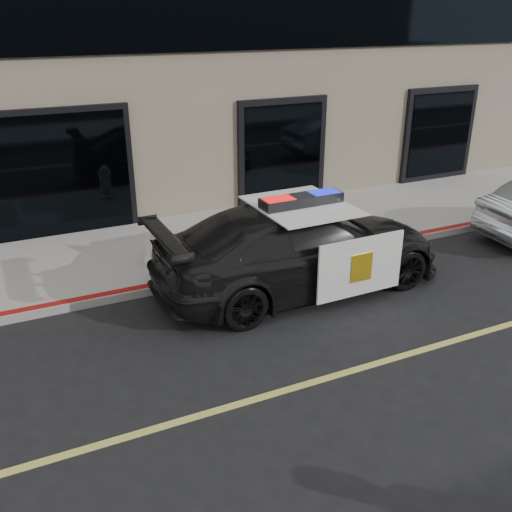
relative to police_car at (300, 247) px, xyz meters
name	(u,v)px	position (x,y,z in m)	size (l,w,h in m)	color
ground	(219,410)	(-2.65, -2.67, -0.79)	(120.00, 120.00, 0.00)	black
sidewalk_n	(124,256)	(-2.65, 2.58, -0.72)	(60.00, 3.50, 0.15)	gray
police_car	(300,247)	(0.00, 0.00, 0.00)	(2.56, 5.46, 1.76)	black
fire_hydrant	(153,242)	(-2.19, 1.91, -0.24)	(0.39, 0.54, 0.87)	silver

